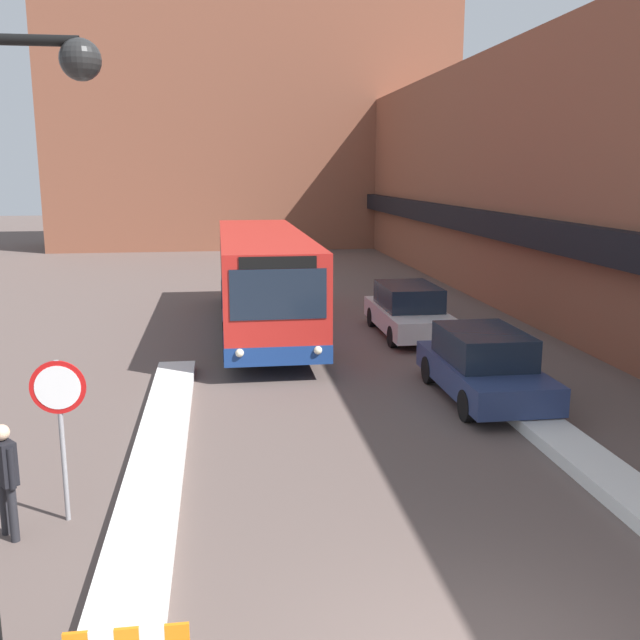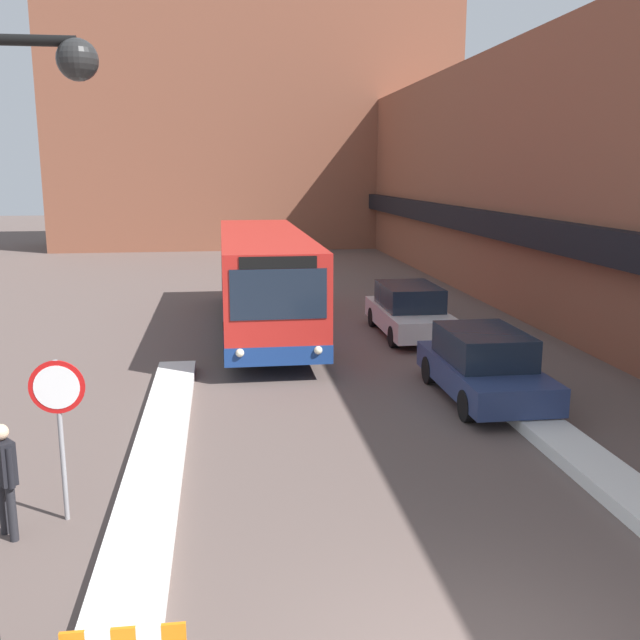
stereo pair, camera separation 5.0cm
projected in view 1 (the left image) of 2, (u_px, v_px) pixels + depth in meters
building_row_right at (509, 178)px, 30.59m from camera, size 5.50×60.00×9.32m
building_backdrop_far at (253, 118)px, 47.39m from camera, size 26.00×8.00×16.83m
snow_bank_left at (150, 498)px, 10.70m from camera, size 0.90×15.16×0.20m
snow_bank_right at (557, 437)px, 13.10m from camera, size 0.90×13.66×0.23m
city_bus at (263, 277)px, 22.19m from camera, size 2.58×12.07×3.07m
parked_car_front at (483, 365)px, 15.58m from camera, size 1.88×4.27×1.53m
parked_car_back at (409, 311)px, 21.68m from camera, size 1.88×4.54×1.55m
stop_sign at (59, 406)px, 9.89m from camera, size 0.76×0.08×2.37m
pedestrian at (5, 471)px, 9.55m from camera, size 0.43×0.47×1.63m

